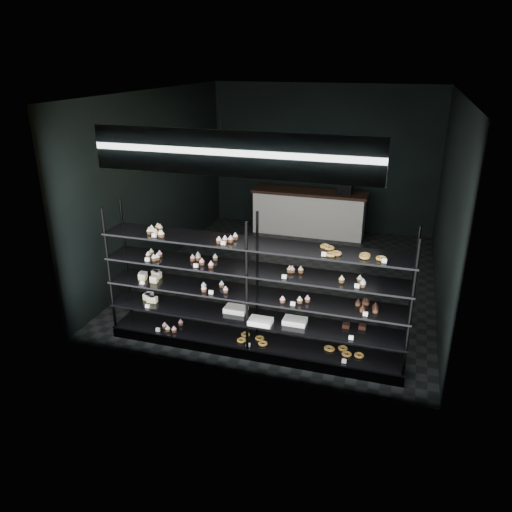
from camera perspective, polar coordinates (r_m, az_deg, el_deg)
name	(u,v)px	position (r m, az deg, el deg)	size (l,w,h in m)	color
room	(291,192)	(8.48, 4.06, 7.34)	(5.01, 6.01, 3.20)	black
display_shelf	(250,309)	(6.61, -0.69, -6.06)	(4.00, 0.50, 1.91)	black
signage	(231,154)	(5.49, -2.90, 11.60)	(3.30, 0.05, 0.50)	#0B123A
pendant_lamp	(221,152)	(7.30, -4.02, 11.79)	(0.31, 0.31, 0.88)	black
service_counter	(309,212)	(11.17, 6.13, 5.02)	(2.52, 0.65, 1.23)	silver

